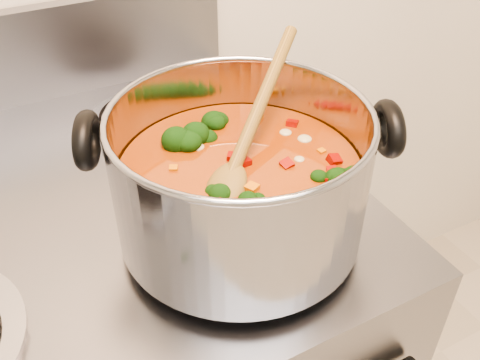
# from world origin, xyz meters

# --- Properties ---
(stockpot) EXTENTS (0.35, 0.29, 0.17)m
(stockpot) POSITION_xyz_m (0.18, 1.00, 1.01)
(stockpot) COLOR #9999A0
(stockpot) RESTS_ON electric_range
(wooden_spoon) EXTENTS (0.22, 0.20, 0.12)m
(wooden_spoon) POSITION_xyz_m (0.20, 1.01, 1.05)
(wooden_spoon) COLOR olive
(wooden_spoon) RESTS_ON stockpot
(cooktop_crumbs) EXTENTS (0.12, 0.31, 0.01)m
(cooktop_crumbs) POSITION_xyz_m (0.07, 0.92, 0.92)
(cooktop_crumbs) COLOR black
(cooktop_crumbs) RESTS_ON electric_range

